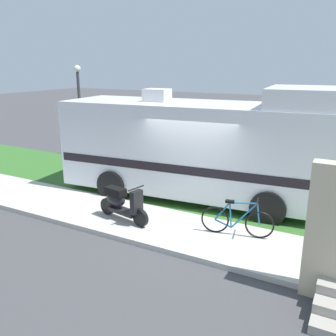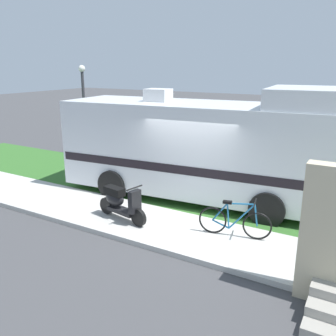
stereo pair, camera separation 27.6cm
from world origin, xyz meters
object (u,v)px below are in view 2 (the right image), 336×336
at_px(street_lamp_post, 84,101).
at_px(motorhome_rv, 198,147).
at_px(scooter, 120,202).
at_px(bicycle, 235,221).

bearing_deg(street_lamp_post, motorhome_rv, -20.09).
xyz_separation_m(motorhome_rv, scooter, (-0.88, -2.60, -1.00)).
bearing_deg(motorhome_rv, bicycle, -47.05).
distance_m(motorhome_rv, scooter, 2.93).
height_order(scooter, bicycle, scooter).
distance_m(motorhome_rv, bicycle, 3.05).
xyz_separation_m(scooter, bicycle, (2.82, 0.52, -0.09)).
relative_size(bicycle, street_lamp_post, 0.42).
xyz_separation_m(motorhome_rv, street_lamp_post, (-6.52, 2.38, 0.79)).
xyz_separation_m(bicycle, street_lamp_post, (-8.46, 4.46, 1.88)).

